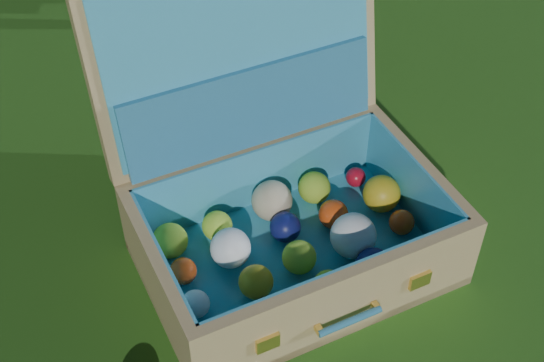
{
  "coord_description": "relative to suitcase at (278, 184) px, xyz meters",
  "views": [
    {
      "loc": [
        -0.81,
        -0.69,
        1.22
      ],
      "look_at": [
        -0.18,
        0.17,
        0.18
      ],
      "focal_mm": 50.0,
      "sensor_mm": 36.0,
      "label": 1
    }
  ],
  "objects": [
    {
      "name": "suitcase",
      "position": [
        0.0,
        0.0,
        0.0
      ],
      "size": [
        0.68,
        0.61,
        0.57
      ],
      "rotation": [
        0.0,
        0.0,
        -0.18
      ],
      "color": "tan",
      "rests_on": "ground"
    },
    {
      "name": "ground",
      "position": [
        0.16,
        -0.18,
        -0.16
      ],
      "size": [
        60.0,
        60.0,
        0.0
      ],
      "primitive_type": "plane",
      "color": "#215114",
      "rests_on": "ground"
    }
  ]
}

